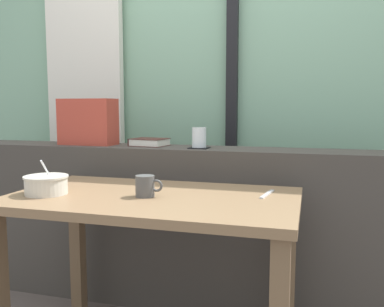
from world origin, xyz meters
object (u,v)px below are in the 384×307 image
(throw_pillow, at_px, (88,122))
(fork_utensil, at_px, (267,194))
(ceramic_mug, at_px, (146,186))
(breakfast_table, at_px, (153,223))
(juice_glass, at_px, (199,138))
(closed_book, at_px, (149,142))
(coaster_square, at_px, (199,148))
(soup_bowl, at_px, (46,185))

(throw_pillow, xyz_separation_m, fork_utensil, (1.06, -0.43, -0.27))
(ceramic_mug, bearing_deg, breakfast_table, 61.99)
(throw_pillow, height_order, ceramic_mug, throw_pillow)
(juice_glass, height_order, throw_pillow, throw_pillow)
(closed_book, distance_m, ceramic_mug, 0.68)
(throw_pillow, bearing_deg, ceramic_mug, -45.16)
(breakfast_table, height_order, fork_utensil, fork_utensil)
(coaster_square, relative_size, throw_pillow, 0.31)
(closed_book, bearing_deg, soup_bowl, -104.40)
(throw_pillow, xyz_separation_m, ceramic_mug, (0.59, -0.60, -0.23))
(breakfast_table, xyz_separation_m, fork_utensil, (0.45, 0.13, 0.12))
(breakfast_table, height_order, coaster_square, coaster_square)
(juice_glass, height_order, fork_utensil, juice_glass)
(closed_book, bearing_deg, throw_pillow, -175.29)
(fork_utensil, bearing_deg, juice_glass, 144.61)
(breakfast_table, relative_size, fork_utensil, 6.84)
(fork_utensil, distance_m, ceramic_mug, 0.50)
(coaster_square, xyz_separation_m, juice_glass, (0.00, 0.00, 0.05))
(juice_glass, height_order, closed_book, juice_glass)
(throw_pillow, bearing_deg, soup_bowl, -74.63)
(soup_bowl, relative_size, ceramic_mug, 1.60)
(closed_book, height_order, soup_bowl, closed_book)
(breakfast_table, xyz_separation_m, throw_pillow, (-0.61, 0.56, 0.39))
(ceramic_mug, bearing_deg, fork_utensil, 20.00)
(juice_glass, bearing_deg, throw_pillow, 177.35)
(breakfast_table, relative_size, juice_glass, 11.09)
(juice_glass, bearing_deg, closed_book, 168.72)
(breakfast_table, relative_size, ceramic_mug, 10.29)
(soup_bowl, bearing_deg, breakfast_table, 13.23)
(closed_book, xyz_separation_m, fork_utensil, (0.70, -0.46, -0.16))
(fork_utensil, height_order, ceramic_mug, ceramic_mug)
(juice_glass, distance_m, ceramic_mug, 0.59)
(closed_book, relative_size, soup_bowl, 1.15)
(breakfast_table, relative_size, coaster_square, 11.63)
(coaster_square, distance_m, throw_pillow, 0.68)
(throw_pillow, relative_size, soup_bowl, 1.77)
(breakfast_table, relative_size, soup_bowl, 6.45)
(closed_book, bearing_deg, juice_glass, -11.28)
(coaster_square, bearing_deg, ceramic_mug, -97.03)
(closed_book, bearing_deg, ceramic_mug, -69.59)
(juice_glass, relative_size, fork_utensil, 0.62)
(throw_pillow, bearing_deg, coaster_square, -2.65)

